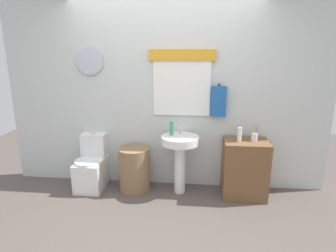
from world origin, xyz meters
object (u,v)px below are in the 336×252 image
Objects in this scene: wooden_cabinet at (244,169)px; lotion_bottle at (240,135)px; laundry_hamper at (134,169)px; toilet at (92,167)px; toothbrush_cup at (254,137)px; soap_bottle at (171,128)px; pedestal_sink at (180,151)px.

wooden_cabinet is 0.48m from lotion_bottle.
toilet is at bearing 176.89° from laundry_hamper.
wooden_cabinet reaches higher than laundry_hamper.
lotion_bottle is 1.01× the size of toothbrush_cup.
lotion_bottle reaches higher than toothbrush_cup.
toilet is at bearing 179.08° from wooden_cabinet.
soap_bottle is 0.96× the size of lotion_bottle.
toilet is 0.62m from laundry_hamper.
laundry_hamper is at bearing 180.00° from wooden_cabinet.
soap_bottle reaches higher than toothbrush_cup.
toilet is 2.08m from wooden_cabinet.
soap_bottle is at bearing 178.39° from toothbrush_cup.
toilet reaches higher than laundry_hamper.
laundry_hamper is (0.61, -0.03, 0.01)m from toilet.
toilet is at bearing 178.45° from pedestal_sink.
soap_bottle is at bearing 157.38° from pedestal_sink.
toilet is at bearing -179.15° from soap_bottle.
toothbrush_cup is (0.94, 0.02, 0.22)m from pedestal_sink.
lotion_bottle reaches higher than laundry_hamper.
soap_bottle is 1.07m from toothbrush_cup.
toilet is at bearing 179.65° from toothbrush_cup.
toothbrush_cup is (1.06, -0.03, -0.07)m from soap_bottle.
wooden_cabinet is 4.23× the size of soap_bottle.
laundry_hamper is 3.25× the size of lotion_bottle.
lotion_bottle is at bearing -5.92° from soap_bottle.
pedestal_sink is at bearing -1.55° from toilet.
toothbrush_cup is at bearing 11.57° from wooden_cabinet.
laundry_hamper is 3.28× the size of toothbrush_cup.
pedestal_sink is at bearing -0.00° from laundry_hamper.
pedestal_sink is (1.24, -0.03, 0.30)m from toilet.
laundry_hamper is 0.68m from pedestal_sink.
laundry_hamper is at bearing 180.00° from pedestal_sink.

